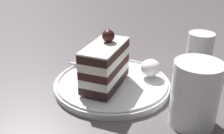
{
  "coord_description": "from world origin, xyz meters",
  "views": [
    {
      "loc": [
        0.26,
        -0.46,
        0.29
      ],
      "look_at": [
        0.01,
        -0.01,
        0.05
      ],
      "focal_mm": 43.33,
      "sensor_mm": 36.0,
      "label": 1
    }
  ],
  "objects": [
    {
      "name": "cake_slice",
      "position": [
        0.01,
        -0.03,
        0.06
      ],
      "size": [
        0.08,
        0.13,
        0.11
      ],
      "color": "black",
      "rests_on": "dessert_plate"
    },
    {
      "name": "ground_plane",
      "position": [
        0.0,
        0.0,
        0.0
      ],
      "size": [
        2.4,
        2.4,
        0.0
      ],
      "primitive_type": "plane",
      "color": "#514A4B"
    },
    {
      "name": "whipped_cream_dollop",
      "position": [
        0.08,
        0.05,
        0.04
      ],
      "size": [
        0.04,
        0.04,
        0.04
      ],
      "primitive_type": "ellipsoid",
      "color": "white",
      "rests_on": "dessert_plate"
    },
    {
      "name": "dessert_plate",
      "position": [
        0.01,
        -0.01,
        0.01
      ],
      "size": [
        0.25,
        0.25,
        0.02
      ],
      "color": "white",
      "rests_on": "ground_plane"
    },
    {
      "name": "drink_glass_far",
      "position": [
        0.2,
        -0.06,
        0.05
      ],
      "size": [
        0.08,
        0.08,
        0.11
      ],
      "color": "white",
      "rests_on": "ground_plane"
    },
    {
      "name": "drink_glass_near",
      "position": [
        0.15,
        0.18,
        0.04
      ],
      "size": [
        0.06,
        0.06,
        0.09
      ],
      "color": "white",
      "rests_on": "ground_plane"
    },
    {
      "name": "fork",
      "position": [
        -0.05,
        0.02,
        0.02
      ],
      "size": [
        0.12,
        0.02,
        0.0
      ],
      "color": "silver",
      "rests_on": "dessert_plate"
    }
  ]
}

